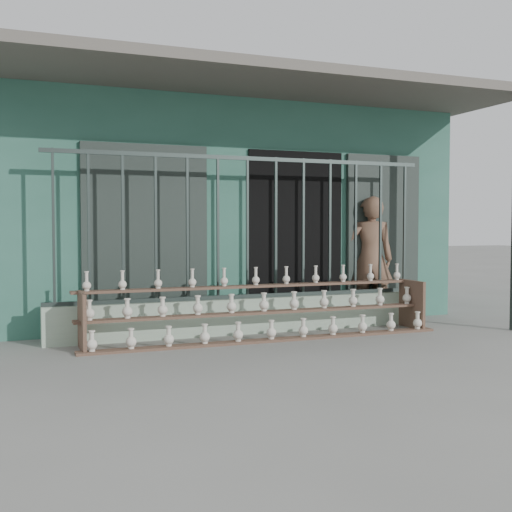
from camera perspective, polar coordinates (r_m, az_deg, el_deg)
name	(u,v)px	position (r m, az deg, el deg)	size (l,w,h in m)	color
ground	(289,352)	(7.06, 2.99, -8.50)	(60.00, 60.00, 0.00)	slate
workshop_building	(187,211)	(10.92, -6.17, 3.99)	(7.40, 6.60, 3.21)	#2E6251
parapet_wall	(247,316)	(8.20, -0.77, -5.32)	(5.00, 0.20, 0.45)	#9FB99E
security_fence	(247,227)	(8.12, -0.77, 2.55)	(5.00, 0.04, 1.80)	#283330
shelf_rack	(264,309)	(7.82, 0.70, -4.73)	(4.50, 0.68, 0.85)	brown
elderly_woman	(371,259)	(9.36, 10.15, -0.25)	(0.65, 0.43, 1.79)	brown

